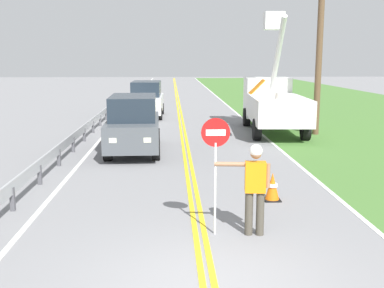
% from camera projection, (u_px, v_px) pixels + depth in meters
% --- Properties ---
extents(ground_plane, '(160.00, 160.00, 0.00)m').
position_uv_depth(ground_plane, '(209.00, 287.00, 7.22)').
color(ground_plane, gray).
extents(grass_verge_right, '(16.00, 110.00, 0.01)m').
position_uv_depth(grass_verge_right, '(380.00, 118.00, 27.38)').
color(grass_verge_right, '#477533').
rests_on(grass_verge_right, ground).
extents(centerline_yellow_left, '(0.11, 110.00, 0.01)m').
position_uv_depth(centerline_yellow_left, '(179.00, 119.00, 26.87)').
color(centerline_yellow_left, yellow).
rests_on(centerline_yellow_left, ground).
extents(centerline_yellow_right, '(0.11, 110.00, 0.01)m').
position_uv_depth(centerline_yellow_right, '(182.00, 119.00, 26.87)').
color(centerline_yellow_right, yellow).
rests_on(centerline_yellow_right, ground).
extents(edge_line_right, '(0.12, 110.00, 0.01)m').
position_uv_depth(edge_line_right, '(244.00, 119.00, 27.03)').
color(edge_line_right, silver).
rests_on(edge_line_right, ground).
extents(edge_line_left, '(0.12, 110.00, 0.01)m').
position_uv_depth(edge_line_left, '(117.00, 120.00, 26.71)').
color(edge_line_left, silver).
rests_on(edge_line_left, ground).
extents(flagger_worker, '(1.08, 0.28, 1.83)m').
position_uv_depth(flagger_worker, '(255.00, 184.00, 9.19)').
color(flagger_worker, '#474238').
rests_on(flagger_worker, ground).
extents(stop_sign_paddle, '(0.56, 0.04, 2.33)m').
position_uv_depth(stop_sign_paddle, '(215.00, 150.00, 9.11)').
color(stop_sign_paddle, silver).
rests_on(stop_sign_paddle, ground).
extents(utility_bucket_truck, '(3.00, 6.92, 5.55)m').
position_uv_depth(utility_bucket_truck, '(273.00, 102.00, 22.35)').
color(utility_bucket_truck, white).
rests_on(utility_bucket_truck, ground).
extents(oncoming_suv_nearest, '(2.01, 4.65, 2.10)m').
position_uv_depth(oncoming_suv_nearest, '(134.00, 124.00, 17.36)').
color(oncoming_suv_nearest, '#4C5156').
rests_on(oncoming_suv_nearest, ground).
extents(oncoming_suv_second, '(1.97, 4.63, 2.10)m').
position_uv_depth(oncoming_suv_second, '(147.00, 99.00, 27.77)').
color(oncoming_suv_second, silver).
rests_on(oncoming_suv_second, ground).
extents(utility_pole_near, '(1.80, 0.28, 7.70)m').
position_uv_depth(utility_pole_near, '(320.00, 45.00, 20.92)').
color(utility_pole_near, brown).
rests_on(utility_pole_near, ground).
extents(traffic_cone_lead, '(0.40, 0.40, 0.70)m').
position_uv_depth(traffic_cone_lead, '(272.00, 187.00, 11.57)').
color(traffic_cone_lead, orange).
rests_on(traffic_cone_lead, ground).
extents(guardrail_left_shoulder, '(0.10, 32.00, 0.71)m').
position_uv_depth(guardrail_left_shoulder, '(89.00, 125.00, 20.84)').
color(guardrail_left_shoulder, '#9EA0A3').
rests_on(guardrail_left_shoulder, ground).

